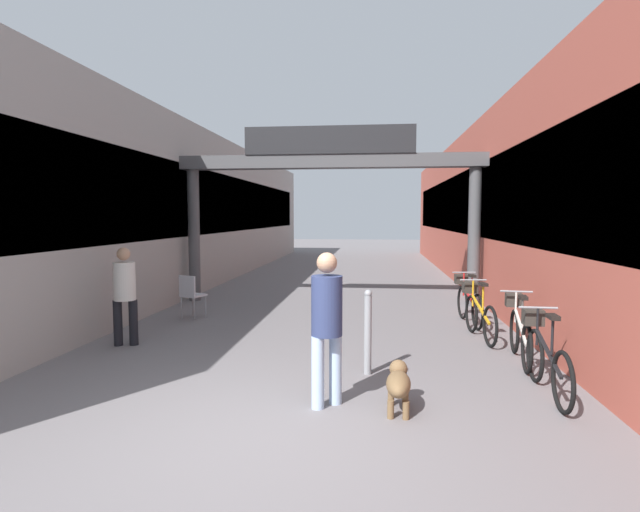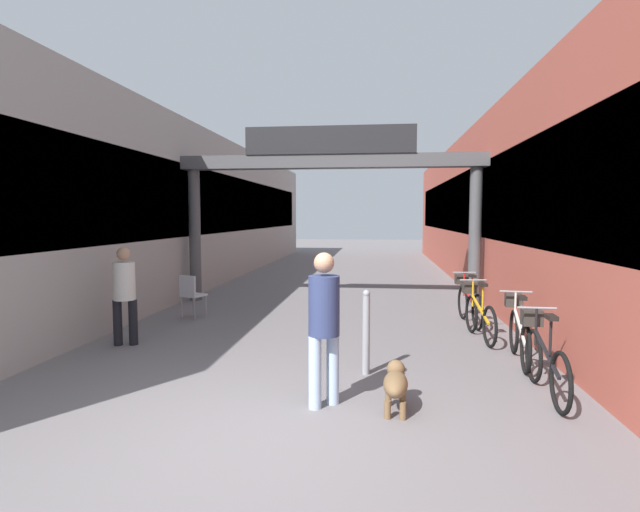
{
  "view_description": "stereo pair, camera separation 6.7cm",
  "coord_description": "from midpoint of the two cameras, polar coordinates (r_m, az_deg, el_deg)",
  "views": [
    {
      "loc": [
        1.08,
        -4.46,
        2.09
      ],
      "look_at": [
        0.0,
        5.25,
        1.3
      ],
      "focal_mm": 28.0,
      "sensor_mm": 36.0,
      "label": 1
    },
    {
      "loc": [
        1.14,
        -4.45,
        2.09
      ],
      "look_at": [
        0.0,
        5.25,
        1.3
      ],
      "focal_mm": 28.0,
      "sensor_mm": 36.0,
      "label": 2
    }
  ],
  "objects": [
    {
      "name": "storefront_right",
      "position": [
        15.96,
        21.24,
        4.87
      ],
      "size": [
        3.0,
        26.0,
        4.49
      ],
      "color": "#B25142",
      "rests_on": "ground_plane"
    },
    {
      "name": "bicycle_red_farthest",
      "position": [
        10.16,
        16.78,
        -4.94
      ],
      "size": [
        0.46,
        1.69,
        0.98
      ],
      "color": "black",
      "rests_on": "ground_plane"
    },
    {
      "name": "bicycle_orange_third",
      "position": [
        9.0,
        17.83,
        -6.19
      ],
      "size": [
        0.46,
        1.69,
        0.98
      ],
      "color": "black",
      "rests_on": "ground_plane"
    },
    {
      "name": "cafe_chair_aluminium_nearer",
      "position": [
        10.47,
        -14.35,
        -4.04
      ],
      "size": [
        0.52,
        0.52,
        0.89
      ],
      "color": "gray",
      "rests_on": "ground_plane"
    },
    {
      "name": "ground_plane",
      "position": [
        5.05,
        -7.02,
        -19.87
      ],
      "size": [
        80.0,
        80.0,
        0.0
      ],
      "primitive_type": "plane",
      "color": "slate"
    },
    {
      "name": "bicycle_black_nearest",
      "position": [
        6.54,
        24.45,
        -10.45
      ],
      "size": [
        0.46,
        1.69,
        0.98
      ],
      "color": "black",
      "rests_on": "ground_plane"
    },
    {
      "name": "pedestrian_with_dog",
      "position": [
        5.46,
        0.82,
        -7.21
      ],
      "size": [
        0.48,
        0.48,
        1.7
      ],
      "color": "#A5BFE0",
      "rests_on": "ground_plane"
    },
    {
      "name": "pedestrian_companion",
      "position": [
        8.61,
        -21.24,
        -3.63
      ],
      "size": [
        0.42,
        0.42,
        1.59
      ],
      "color": "black",
      "rests_on": "ground_plane"
    },
    {
      "name": "storefront_left",
      "position": [
        16.66,
        -15.21,
        5.0
      ],
      "size": [
        3.0,
        26.0,
        4.49
      ],
      "color": "#9E9993",
      "rests_on": "ground_plane"
    },
    {
      "name": "bollard_post_metal",
      "position": [
        6.66,
        5.58,
        -8.59
      ],
      "size": [
        0.1,
        0.1,
        1.13
      ],
      "color": "gray",
      "rests_on": "ground_plane"
    },
    {
      "name": "arcade_sign_gateway",
      "position": [
        11.87,
        1.35,
        8.68
      ],
      "size": [
        7.4,
        0.47,
        4.16
      ],
      "color": "#4C4C4F",
      "rests_on": "ground_plane"
    },
    {
      "name": "bicycle_silver_second",
      "position": [
        7.81,
        21.96,
        -7.94
      ],
      "size": [
        0.46,
        1.69,
        0.98
      ],
      "color": "black",
      "rests_on": "ground_plane"
    },
    {
      "name": "dog_on_leash",
      "position": [
        5.57,
        8.99,
        -14.12
      ],
      "size": [
        0.28,
        0.67,
        0.49
      ],
      "color": "brown",
      "rests_on": "ground_plane"
    }
  ]
}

